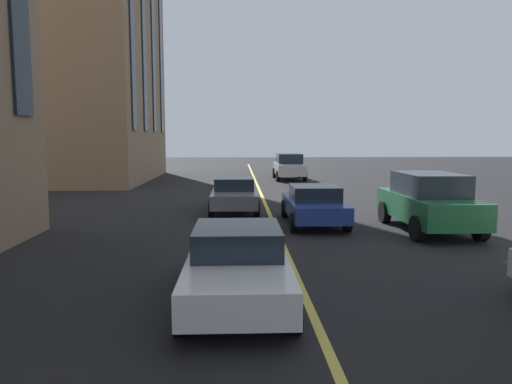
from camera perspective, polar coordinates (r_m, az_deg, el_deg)
The scene contains 7 objects.
lane_centre_line at distance 15.30m, azimuth 2.57°, elevation -4.82°, with size 80.00×0.16×0.01m.
car_silver_parked_a at distance 34.68m, azimuth 3.98°, elevation 3.10°, with size 4.70×2.14×1.88m.
car_blue_trailing at distance 16.72m, azimuth 6.93°, elevation -1.46°, with size 4.40×1.95×1.37m.
car_white_parked_b at distance 8.84m, azimuth -2.23°, elevation -8.57°, with size 4.40×1.95×1.37m.
car_green_oncoming at distance 16.33m, azimuth 19.97°, elevation -1.05°, with size 4.70×2.14×1.88m.
car_grey_mid at distance 19.63m, azimuth -2.62°, elevation -0.24°, with size 4.40×1.95×1.37m.
building_left_far at distance 37.60m, azimuth -21.12°, elevation 20.57°, with size 14.38×10.33×24.85m.
Camera 1 is at (5.05, 1.28, 3.00)m, focal length 33.39 mm.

